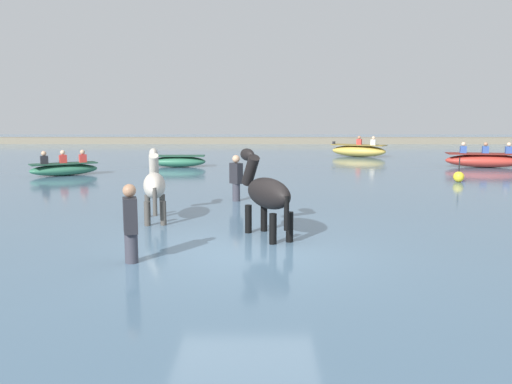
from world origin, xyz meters
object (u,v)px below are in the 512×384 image
at_px(horse_lead_black, 266,195).
at_px(boat_far_offshore, 178,161).
at_px(boat_near_port, 359,150).
at_px(person_wading_close, 131,234).
at_px(horse_trailing_pinto, 154,187).
at_px(boat_far_inshore, 64,169).
at_px(boat_mid_channel, 486,160).
at_px(person_wading_mid, 236,184).
at_px(channel_buoy, 459,177).

distance_m(horse_lead_black, boat_far_offshore, 13.79).
distance_m(boat_near_port, person_wading_close, 22.24).
bearing_deg(horse_trailing_pinto, boat_far_inshore, 121.16).
relative_size(boat_mid_channel, boat_near_port, 1.09).
height_order(horse_lead_black, person_wading_mid, horse_lead_black).
height_order(boat_near_port, person_wading_mid, person_wading_mid).
bearing_deg(boat_far_offshore, boat_mid_channel, -0.31).
distance_m(horse_lead_black, boat_near_port, 19.92).
height_order(horse_trailing_pinto, boat_far_inshore, horse_trailing_pinto).
distance_m(horse_trailing_pinto, person_wading_close, 3.28).
bearing_deg(boat_far_inshore, boat_mid_channel, 10.63).
relative_size(boat_far_offshore, boat_near_port, 0.77).
xyz_separation_m(horse_trailing_pinto, boat_far_inshore, (-5.12, 8.47, -0.46)).
xyz_separation_m(boat_far_inshore, boat_near_port, (12.86, 9.22, 0.08)).
bearing_deg(person_wading_close, person_wading_mid, 76.94).
bearing_deg(boat_far_inshore, person_wading_close, -65.26).
relative_size(person_wading_mid, channel_buoy, 1.97).
bearing_deg(person_wading_mid, channel_buoy, 28.49).
bearing_deg(boat_near_port, boat_far_offshore, -146.92).
height_order(boat_mid_channel, boat_near_port, boat_near_port).
xyz_separation_m(boat_near_port, channel_buoy, (1.28, -11.12, -0.15)).
height_order(person_wading_mid, person_wading_close, same).
bearing_deg(channel_buoy, boat_far_offshore, 153.29).
distance_m(horse_lead_black, person_wading_close, 2.75).
relative_size(horse_lead_black, boat_far_offshore, 0.82).
bearing_deg(horse_lead_black, horse_trailing_pinto, 147.79).
bearing_deg(boat_far_offshore, horse_trailing_pinto, -83.55).
height_order(boat_far_inshore, boat_mid_channel, boat_mid_channel).
xyz_separation_m(boat_far_offshore, person_wading_close, (1.62, -15.04, 0.20)).
bearing_deg(boat_mid_channel, horse_trailing_pinto, -136.05).
relative_size(horse_lead_black, horse_trailing_pinto, 1.05).
relative_size(horse_lead_black, channel_buoy, 2.42).
bearing_deg(horse_lead_black, boat_far_inshore, 126.94).
relative_size(person_wading_close, channel_buoy, 1.97).
distance_m(boat_far_offshore, boat_near_port, 10.83).
distance_m(boat_mid_channel, person_wading_close, 19.10).
bearing_deg(boat_near_port, boat_mid_channel, -53.64).
xyz_separation_m(boat_near_port, person_wading_mid, (-6.11, -15.13, 0.11)).
relative_size(boat_far_offshore, boat_mid_channel, 0.70).
relative_size(horse_lead_black, boat_far_inshore, 0.80).
bearing_deg(person_wading_mid, horse_trailing_pinto, -122.54).
height_order(boat_near_port, channel_buoy, boat_near_port).
bearing_deg(boat_far_inshore, horse_trailing_pinto, -58.84).
distance_m(boat_near_port, channel_buoy, 11.19).
xyz_separation_m(horse_trailing_pinto, boat_far_offshore, (-1.33, 11.78, -0.47)).
height_order(horse_trailing_pinto, person_wading_mid, horse_trailing_pinto).
xyz_separation_m(boat_mid_channel, person_wading_mid, (-10.51, -9.15, 0.13)).
bearing_deg(boat_far_offshore, person_wading_mid, -72.16).
bearing_deg(person_wading_mid, person_wading_close, -103.06).
relative_size(horse_trailing_pinto, person_wading_mid, 1.18).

